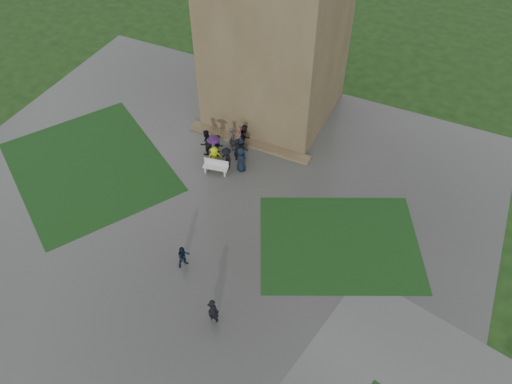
% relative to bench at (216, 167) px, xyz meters
% --- Properties ---
extents(ground, '(120.00, 120.00, 0.00)m').
position_rel_bench_xyz_m(ground, '(0.65, -7.13, -0.51)').
color(ground, black).
extents(plaza, '(34.00, 34.00, 0.02)m').
position_rel_bench_xyz_m(plaza, '(0.65, -5.13, -0.50)').
color(plaza, '#393936').
rests_on(plaza, ground).
extents(lawn_inset_left, '(14.10, 13.46, 0.01)m').
position_rel_bench_xyz_m(lawn_inset_left, '(-7.85, -3.13, -0.48)').
color(lawn_inset_left, black).
rests_on(lawn_inset_left, plaza).
extents(lawn_inset_right, '(11.12, 10.15, 0.01)m').
position_rel_bench_xyz_m(lawn_inset_right, '(9.15, -2.13, -0.48)').
color(lawn_inset_right, black).
rests_on(lawn_inset_right, plaza).
extents(tower_plinth, '(9.00, 0.80, 0.22)m').
position_rel_bench_xyz_m(tower_plinth, '(0.65, 3.47, -0.38)').
color(tower_plinth, brown).
rests_on(tower_plinth, plaza).
extents(bench, '(1.70, 0.81, 0.95)m').
position_rel_bench_xyz_m(bench, '(0.00, 0.00, 0.00)').
color(bench, silver).
rests_on(bench, plaza).
extents(visitor_cluster, '(3.76, 3.54, 2.50)m').
position_rel_bench_xyz_m(visitor_cluster, '(0.21, 1.53, 0.68)').
color(visitor_cluster, black).
rests_on(visitor_cluster, plaza).
extents(pedestrian_mid, '(0.75, 0.83, 1.49)m').
position_rel_bench_xyz_m(pedestrian_mid, '(1.96, -7.23, 0.26)').
color(pedestrian_mid, black).
rests_on(pedestrian_mid, plaza).
extents(pedestrian_near, '(0.67, 0.46, 1.76)m').
position_rel_bench_xyz_m(pedestrian_near, '(5.01, -9.48, 0.39)').
color(pedestrian_near, black).
rests_on(pedestrian_near, plaza).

